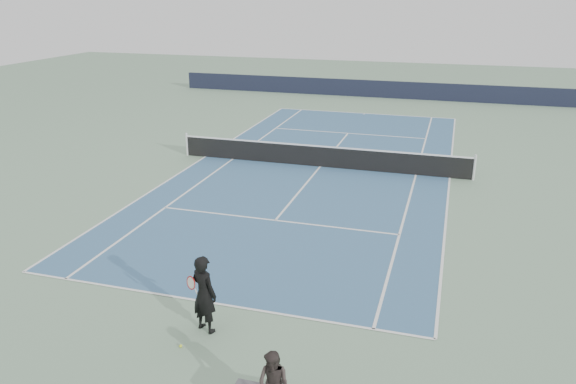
# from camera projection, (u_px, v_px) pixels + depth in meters

# --- Properties ---
(ground) EXTENTS (80.00, 80.00, 0.00)m
(ground) POSITION_uv_depth(u_px,v_px,m) (320.00, 167.00, 24.57)
(ground) COLOR gray
(court_surface) EXTENTS (10.97, 23.77, 0.01)m
(court_surface) POSITION_uv_depth(u_px,v_px,m) (320.00, 167.00, 24.57)
(court_surface) COLOR #396187
(court_surface) RESTS_ON ground
(tennis_net) EXTENTS (12.90, 0.10, 1.07)m
(tennis_net) POSITION_uv_depth(u_px,v_px,m) (320.00, 156.00, 24.40)
(tennis_net) COLOR silver
(tennis_net) RESTS_ON ground
(windscreen_far) EXTENTS (30.00, 0.25, 1.20)m
(windscreen_far) POSITION_uv_depth(u_px,v_px,m) (379.00, 89.00, 40.50)
(windscreen_far) COLOR black
(windscreen_far) RESTS_ON ground
(tennis_player) EXTENTS (0.86, 0.71, 1.85)m
(tennis_player) POSITION_uv_depth(u_px,v_px,m) (204.00, 294.00, 12.43)
(tennis_player) COLOR black
(tennis_player) RESTS_ON ground
(tennis_ball) EXTENTS (0.07, 0.07, 0.07)m
(tennis_ball) POSITION_uv_depth(u_px,v_px,m) (181.00, 346.00, 12.10)
(tennis_ball) COLOR #C7D72C
(tennis_ball) RESTS_ON ground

